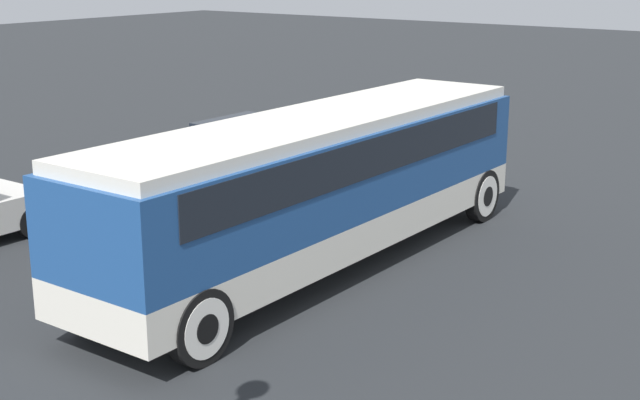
% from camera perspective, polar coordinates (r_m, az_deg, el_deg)
% --- Properties ---
extents(ground_plane, '(120.00, 120.00, 0.00)m').
position_cam_1_polar(ground_plane, '(17.29, 0.00, -4.26)').
color(ground_plane, '#26282B').
extents(tour_bus, '(11.23, 2.56, 2.96)m').
position_cam_1_polar(tour_bus, '(16.84, 0.19, 1.62)').
color(tour_bus, silver).
rests_on(tour_bus, ground_plane).
extents(parked_car_mid, '(4.71, 1.80, 1.40)m').
position_cam_1_polar(parked_car_mid, '(25.21, -4.89, 3.65)').
color(parked_car_mid, navy).
rests_on(parked_car_mid, ground_plane).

